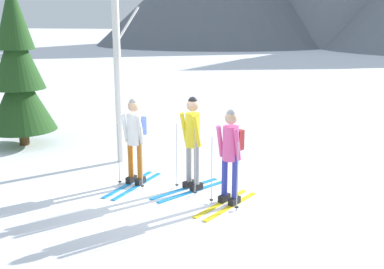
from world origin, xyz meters
TOP-DOWN VIEW (x-y plane):
  - ground_plane at (0.00, 0.00)m, footprint 400.00×400.00m
  - skier_in_white at (-0.95, 0.03)m, footprint 0.61×1.69m
  - skier_in_yellow at (0.22, 0.17)m, footprint 1.03×1.64m
  - skier_in_pink at (1.11, -0.23)m, footprint 0.74×1.62m
  - pine_tree_near at (-5.18, 1.54)m, footprint 1.76×1.76m
  - birch_tree_tall at (-2.02, 1.24)m, footprint 0.90×0.67m

SIDE VIEW (x-z plane):
  - ground_plane at x=0.00m, z-range 0.00..0.00m
  - skier_in_pink at x=1.11m, z-range 0.11..1.85m
  - skier_in_white at x=-0.95m, z-range 0.11..1.87m
  - skier_in_yellow at x=0.22m, z-range 0.11..1.94m
  - pine_tree_near at x=-5.18m, z-range -0.18..4.07m
  - birch_tree_tall at x=-2.02m, z-range 0.05..4.56m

